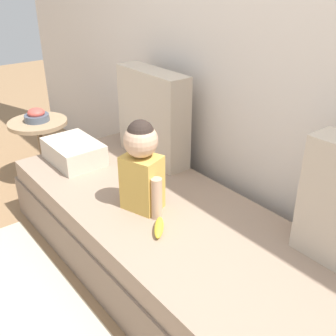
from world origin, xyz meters
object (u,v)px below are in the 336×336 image
Objects in this scene: throw_pillow_left at (153,116)px; folded_blanket at (74,152)px; toddler at (142,164)px; fruit_bowl at (37,116)px; couch at (181,252)px; banana at (158,227)px; side_table at (40,135)px.

folded_blanket is at bearing -122.21° from throw_pillow_left.
throw_pillow_left reaches higher than toddler.
throw_pillow_left is 0.99m from fruit_bowl.
couch is 14.53× the size of banana.
toddler is 2.87× the size of banana.
banana is 0.34× the size of side_table.
banana is at bearing -1.72° from side_table.
fruit_bowl is at bearing -176.44° from couch.
side_table is 0.15m from fruit_bowl.
throw_pillow_left is 0.62m from toddler.
folded_blanket is 2.20× the size of fruit_bowl.
throw_pillow_left is (-0.68, 0.33, 0.49)m from couch.
folded_blanket is at bearing -177.93° from toddler.
toddler reaches higher than fruit_bowl.
banana is 1.57m from fruit_bowl.
side_table is at bearing -176.42° from fruit_bowl.
banana is (0.67, -0.47, -0.27)m from throw_pillow_left.
couch is at bearing 3.56° from side_table.
side_table is (-1.56, 0.05, -0.03)m from banana.
throw_pillow_left is at bearing 25.76° from fruit_bowl.
fruit_bowl is (-1.56, -0.10, 0.35)m from couch.
side_table is (-0.61, 0.01, -0.08)m from folded_blanket.
folded_blanket is (-0.95, 0.04, 0.05)m from banana.
toddler is at bearing 2.07° from folded_blanket.
side_table is (-0.89, -0.43, -0.30)m from throw_pillow_left.
throw_pillow_left is 1.19× the size of toddler.
folded_blanket reaches higher than banana.
throw_pillow_left reaches higher than folded_blanket.
banana is 0.42× the size of folded_blanket.
folded_blanket reaches higher than couch.
side_table is at bearing -179.30° from toddler.
fruit_bowl is (-0.61, 0.01, 0.07)m from folded_blanket.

